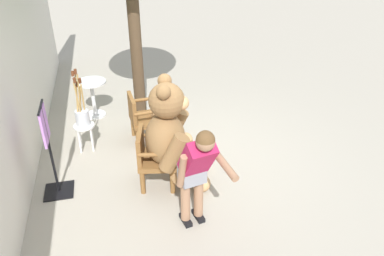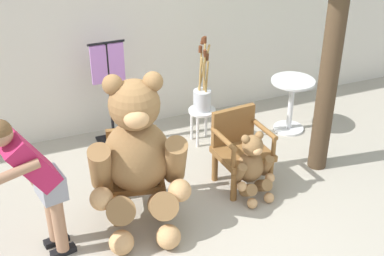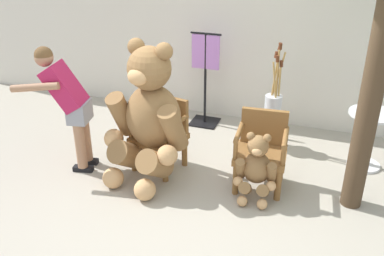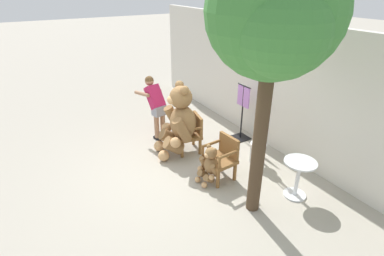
% 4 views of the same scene
% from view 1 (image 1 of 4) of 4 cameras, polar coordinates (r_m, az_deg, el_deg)
% --- Properties ---
extents(ground_plane, '(60.00, 60.00, 0.00)m').
position_cam_1_polar(ground_plane, '(6.16, -1.02, -4.10)').
color(ground_plane, '#A8A091').
extents(back_wall, '(10.00, 0.16, 2.80)m').
position_cam_1_polar(back_wall, '(5.56, -26.22, 5.10)').
color(back_wall, silver).
rests_on(back_wall, ground).
extents(wooden_chair_left, '(0.65, 0.62, 0.86)m').
position_cam_1_polar(wooden_chair_left, '(5.33, -5.93, -4.33)').
color(wooden_chair_left, brown).
rests_on(wooden_chair_left, ground).
extents(wooden_chair_right, '(0.60, 0.56, 0.86)m').
position_cam_1_polar(wooden_chair_right, '(6.36, -7.49, 1.68)').
color(wooden_chair_right, brown).
rests_on(wooden_chair_right, ground).
extents(teddy_bear_large, '(1.01, 1.01, 1.62)m').
position_cam_1_polar(teddy_bear_large, '(5.16, -3.15, -1.10)').
color(teddy_bear_large, olive).
rests_on(teddy_bear_large, ground).
extents(teddy_bear_small, '(0.46, 0.45, 0.77)m').
position_cam_1_polar(teddy_bear_small, '(6.44, -4.95, 1.33)').
color(teddy_bear_small, olive).
rests_on(teddy_bear_small, ground).
extents(person_visitor, '(0.78, 0.58, 1.51)m').
position_cam_1_polar(person_visitor, '(4.33, 0.72, -6.18)').
color(person_visitor, black).
rests_on(person_visitor, ground).
extents(white_stool, '(0.34, 0.34, 0.46)m').
position_cam_1_polar(white_stool, '(6.37, -16.04, -0.37)').
color(white_stool, white).
rests_on(white_stool, ground).
extents(brush_bucket, '(0.22, 0.22, 0.95)m').
position_cam_1_polar(brush_bucket, '(6.23, -16.43, 2.09)').
color(brush_bucket, silver).
rests_on(brush_bucket, white_stool).
extents(round_side_table, '(0.56, 0.56, 0.72)m').
position_cam_1_polar(round_side_table, '(7.39, -14.91, 4.96)').
color(round_side_table, silver).
rests_on(round_side_table, ground).
extents(clothing_display_stand, '(0.44, 0.40, 1.36)m').
position_cam_1_polar(clothing_display_stand, '(5.34, -20.85, -3.05)').
color(clothing_display_stand, black).
rests_on(clothing_display_stand, ground).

